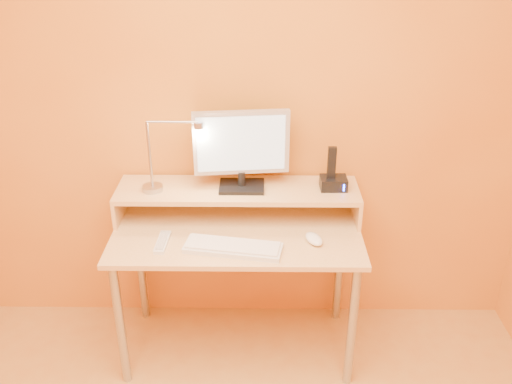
{
  "coord_description": "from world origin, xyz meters",
  "views": [
    {
      "loc": [
        0.12,
        -1.16,
        2.12
      ],
      "look_at": [
        0.09,
        1.13,
        0.96
      ],
      "focal_mm": 39.41,
      "sensor_mm": 36.0,
      "label": 1
    }
  ],
  "objects_px": {
    "remote_control": "(162,242)",
    "mouse": "(314,239)",
    "keyboard": "(233,248)",
    "lamp_base": "(153,188)",
    "phone_dock": "(333,183)",
    "monitor_panel": "(241,143)"
  },
  "relations": [
    {
      "from": "lamp_base",
      "to": "keyboard",
      "type": "relative_size",
      "value": 0.22
    },
    {
      "from": "phone_dock",
      "to": "mouse",
      "type": "relative_size",
      "value": 1.11
    },
    {
      "from": "monitor_panel",
      "to": "keyboard",
      "type": "bearing_deg",
      "value": -101.71
    },
    {
      "from": "mouse",
      "to": "monitor_panel",
      "type": "bearing_deg",
      "value": 119.37
    },
    {
      "from": "phone_dock",
      "to": "remote_control",
      "type": "bearing_deg",
      "value": -163.06
    },
    {
      "from": "phone_dock",
      "to": "remote_control",
      "type": "height_order",
      "value": "phone_dock"
    },
    {
      "from": "mouse",
      "to": "remote_control",
      "type": "height_order",
      "value": "mouse"
    },
    {
      "from": "remote_control",
      "to": "mouse",
      "type": "bearing_deg",
      "value": 3.92
    },
    {
      "from": "phone_dock",
      "to": "keyboard",
      "type": "height_order",
      "value": "phone_dock"
    },
    {
      "from": "lamp_base",
      "to": "keyboard",
      "type": "distance_m",
      "value": 0.52
    },
    {
      "from": "lamp_base",
      "to": "mouse",
      "type": "distance_m",
      "value": 0.82
    },
    {
      "from": "monitor_panel",
      "to": "mouse",
      "type": "relative_size",
      "value": 3.94
    },
    {
      "from": "mouse",
      "to": "remote_control",
      "type": "bearing_deg",
      "value": 157.89
    },
    {
      "from": "mouse",
      "to": "phone_dock",
      "type": "bearing_deg",
      "value": 42.65
    },
    {
      "from": "keyboard",
      "to": "phone_dock",
      "type": "bearing_deg",
      "value": 43.07
    },
    {
      "from": "keyboard",
      "to": "lamp_base",
      "type": "bearing_deg",
      "value": 154.43
    },
    {
      "from": "phone_dock",
      "to": "keyboard",
      "type": "distance_m",
      "value": 0.6
    },
    {
      "from": "keyboard",
      "to": "mouse",
      "type": "height_order",
      "value": "mouse"
    },
    {
      "from": "mouse",
      "to": "lamp_base",
      "type": "bearing_deg",
      "value": 140.64
    },
    {
      "from": "phone_dock",
      "to": "lamp_base",
      "type": "bearing_deg",
      "value": -179.35
    },
    {
      "from": "monitor_panel",
      "to": "remote_control",
      "type": "bearing_deg",
      "value": -148.78
    },
    {
      "from": "keyboard",
      "to": "remote_control",
      "type": "distance_m",
      "value": 0.33
    }
  ]
}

